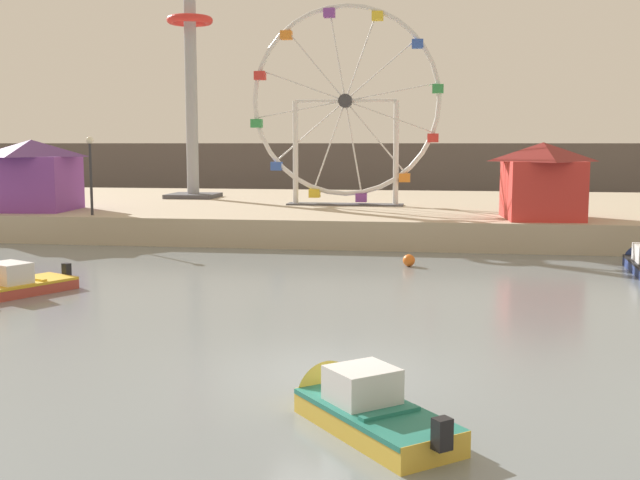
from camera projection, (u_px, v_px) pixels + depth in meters
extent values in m
plane|color=slate|center=(330.00, 374.00, 14.97)|extent=(240.00, 240.00, 0.00)
cube|color=#B7A88E|center=(402.00, 213.00, 42.32)|extent=(110.00, 21.52, 1.22)
cube|color=#564C47|center=(415.00, 171.00, 61.72)|extent=(140.00, 3.00, 4.40)
cone|color=navy|center=(636.00, 257.00, 28.83)|extent=(1.14, 1.36, 1.07)
cube|color=gold|center=(375.00, 421.00, 11.87)|extent=(2.81, 3.05, 0.40)
cube|color=#237566|center=(376.00, 410.00, 11.85)|extent=(2.81, 3.04, 0.08)
cone|color=gold|center=(314.00, 388.00, 13.46)|extent=(1.41, 1.36, 1.16)
cube|color=black|center=(442.00, 434.00, 10.49)|extent=(0.31, 0.31, 0.44)
cube|color=silver|center=(362.00, 384.00, 12.13)|extent=(1.32, 1.30, 0.54)
cube|color=#237566|center=(390.00, 413.00, 11.53)|extent=(0.90, 0.78, 0.06)
cube|color=#B24238|center=(21.00, 287.00, 22.96)|extent=(2.67, 3.33, 0.36)
cube|color=gold|center=(21.00, 282.00, 22.94)|extent=(2.67, 3.31, 0.08)
cube|color=black|center=(67.00, 270.00, 24.21)|extent=(0.30, 0.29, 0.44)
cube|color=silver|center=(9.00, 273.00, 22.60)|extent=(1.46, 1.33, 0.60)
cube|color=gold|center=(32.00, 278.00, 23.23)|extent=(1.19, 0.71, 0.06)
torus|color=silver|center=(345.00, 101.00, 39.63)|extent=(9.72, 0.24, 9.72)
cylinder|color=#38383D|center=(345.00, 101.00, 39.63)|extent=(0.70, 0.50, 0.70)
cylinder|color=silver|center=(389.00, 117.00, 39.39)|extent=(4.49, 0.08, 1.68)
cube|color=red|center=(433.00, 138.00, 39.19)|extent=(0.56, 0.48, 0.44)
cylinder|color=silver|center=(391.00, 92.00, 39.22)|extent=(4.68, 0.08, 0.92)
cube|color=#33934C|center=(438.00, 89.00, 38.85)|extent=(0.56, 0.48, 0.44)
cylinder|color=silver|center=(381.00, 70.00, 39.17)|extent=(3.67, 0.08, 3.12)
cube|color=#3356B7|center=(418.00, 44.00, 38.74)|extent=(0.56, 0.48, 0.44)
cylinder|color=silver|center=(361.00, 56.00, 39.23)|extent=(1.68, 0.08, 4.49)
cube|color=yellow|center=(378.00, 16.00, 38.87)|extent=(0.56, 0.48, 0.44)
cylinder|color=silver|center=(337.00, 54.00, 39.41)|extent=(0.92, 0.08, 4.68)
cube|color=purple|center=(329.00, 13.00, 39.21)|extent=(0.56, 0.48, 0.44)
cylinder|color=silver|center=(316.00, 65.00, 39.64)|extent=(3.12, 0.08, 3.67)
cube|color=orange|center=(286.00, 35.00, 39.68)|extent=(0.56, 0.48, 0.44)
cylinder|color=silver|center=(302.00, 85.00, 39.87)|extent=(4.49, 0.08, 1.68)
cube|color=red|center=(260.00, 76.00, 40.14)|extent=(0.56, 0.48, 0.44)
cylinder|color=silver|center=(301.00, 110.00, 40.04)|extent=(4.68, 0.08, 0.92)
cube|color=#33934C|center=(257.00, 123.00, 40.48)|extent=(0.56, 0.48, 0.44)
cylinder|color=silver|center=(311.00, 131.00, 40.09)|extent=(3.67, 0.08, 3.12)
cube|color=#3356B7|center=(277.00, 166.00, 40.59)|extent=(0.56, 0.48, 0.44)
cylinder|color=silver|center=(330.00, 145.00, 40.03)|extent=(1.68, 0.08, 4.49)
cube|color=yellow|center=(315.00, 193.00, 40.46)|extent=(0.56, 0.48, 0.44)
cylinder|color=silver|center=(353.00, 147.00, 39.86)|extent=(0.92, 0.08, 4.68)
cube|color=purple|center=(361.00, 198.00, 40.12)|extent=(0.56, 0.48, 0.44)
cylinder|color=silver|center=(375.00, 137.00, 39.62)|extent=(3.12, 0.08, 3.67)
cube|color=orange|center=(405.00, 178.00, 39.65)|extent=(0.56, 0.48, 0.44)
cylinder|color=silver|center=(296.00, 153.00, 40.36)|extent=(0.28, 0.28, 5.34)
cylinder|color=silver|center=(396.00, 154.00, 39.57)|extent=(0.28, 0.28, 5.34)
cylinder|color=silver|center=(345.00, 101.00, 39.63)|extent=(5.21, 0.18, 0.18)
cube|color=#4C4C51|center=(345.00, 204.00, 40.29)|extent=(6.01, 1.20, 0.08)
cylinder|color=#999EA3|center=(191.00, 59.00, 44.80)|extent=(0.70, 0.70, 15.98)
torus|color=red|center=(190.00, 20.00, 44.52)|extent=(2.64, 2.64, 0.44)
cube|color=#4C4C51|center=(193.00, 196.00, 45.77)|extent=(2.80, 2.80, 0.24)
cube|color=red|center=(542.00, 190.00, 32.88)|extent=(3.26, 3.71, 2.45)
pyramid|color=maroon|center=(543.00, 152.00, 32.68)|extent=(3.59, 4.08, 0.80)
cube|color=purple|center=(33.00, 183.00, 37.00)|extent=(3.92, 3.84, 2.58)
pyramid|color=#462156|center=(31.00, 148.00, 36.80)|extent=(4.31, 4.23, 0.80)
cylinder|color=#2D2D33|center=(91.00, 179.00, 34.50)|extent=(0.12, 0.12, 3.19)
sphere|color=#F2EACC|center=(90.00, 140.00, 34.29)|extent=(0.32, 0.32, 0.32)
sphere|color=orange|center=(409.00, 260.00, 27.95)|extent=(0.44, 0.44, 0.44)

